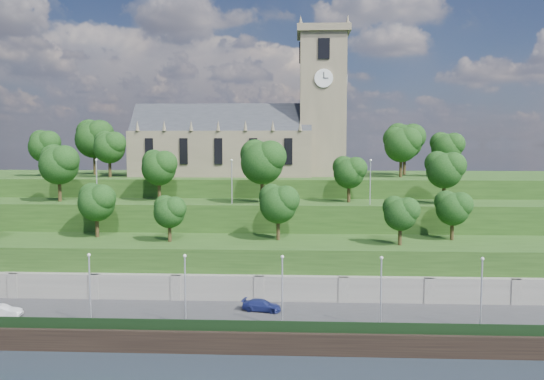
{
  "coord_description": "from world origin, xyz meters",
  "views": [
    {
      "loc": [
        9.43,
        -50.48,
        20.54
      ],
      "look_at": [
        5.67,
        30.0,
        13.72
      ],
      "focal_mm": 35.0,
      "sensor_mm": 36.0,
      "label": 1
    }
  ],
  "objects": [
    {
      "name": "embankment_lower",
      "position": [
        0.0,
        18.0,
        4.0
      ],
      "size": [
        160.0,
        12.0,
        8.0
      ],
      "primitive_type": "cube",
      "color": "#204015",
      "rests_on": "ground"
    },
    {
      "name": "retaining_wall",
      "position": [
        0.0,
        11.97,
        2.5
      ],
      "size": [
        160.0,
        2.1,
        5.0
      ],
      "color": "slate",
      "rests_on": "ground"
    },
    {
      "name": "quay_wall",
      "position": [
        0.0,
        -0.05,
        1.1
      ],
      "size": [
        160.0,
        0.5,
        2.2
      ],
      "primitive_type": "cube",
      "color": "black",
      "rests_on": "ground"
    },
    {
      "name": "lamp_posts_upper",
      "position": [
        0.0,
        26.0,
        15.86
      ],
      "size": [
        40.36,
        0.36,
        6.55
      ],
      "color": "#B2B2B7",
      "rests_on": "embankment_upper"
    },
    {
      "name": "trees_upper",
      "position": [
        0.19,
        28.01,
        17.71
      ],
      "size": [
        63.32,
        8.79,
        9.41
      ],
      "color": "#2E2311",
      "rests_on": "embankment_upper"
    },
    {
      "name": "car_right",
      "position": [
        5.57,
        7.46,
        2.64
      ],
      "size": [
        4.66,
        2.63,
        1.27
      ],
      "primitive_type": "imported",
      "rotation": [
        0.0,
        0.0,
        1.37
      ],
      "color": "navy",
      "rests_on": "promenade"
    },
    {
      "name": "trees_lower",
      "position": [
        -1.48,
        18.21,
        12.68
      ],
      "size": [
        66.69,
        8.81,
        7.42
      ],
      "color": "#2E2311",
      "rests_on": "embankment_lower"
    },
    {
      "name": "trees_hilltop",
      "position": [
        -0.35,
        45.29,
        21.22
      ],
      "size": [
        77.07,
        15.94,
        10.44
      ],
      "color": "#2E2311",
      "rests_on": "hilltop"
    },
    {
      "name": "ground",
      "position": [
        0.0,
        0.0,
        0.0
      ],
      "size": [
        320.0,
        320.0,
        0.0
      ],
      "primitive_type": "plane",
      "color": "black",
      "rests_on": "ground"
    },
    {
      "name": "lamp_posts_promenade",
      "position": [
        -2.0,
        2.5,
        6.3
      ],
      "size": [
        60.36,
        0.36,
        7.41
      ],
      "color": "#B2B2B7",
      "rests_on": "promenade"
    },
    {
      "name": "fence",
      "position": [
        0.0,
        0.6,
        2.6
      ],
      "size": [
        160.0,
        0.1,
        1.2
      ],
      "primitive_type": "cube",
      "color": "black",
      "rests_on": "promenade"
    },
    {
      "name": "embankment_upper",
      "position": [
        0.0,
        29.0,
        6.0
      ],
      "size": [
        160.0,
        10.0,
        12.0
      ],
      "primitive_type": "cube",
      "color": "#204015",
      "rests_on": "ground"
    },
    {
      "name": "promenade",
      "position": [
        0.0,
        6.0,
        1.0
      ],
      "size": [
        160.0,
        12.0,
        2.0
      ],
      "primitive_type": "cube",
      "color": "#2D2D30",
      "rests_on": "ground"
    },
    {
      "name": "church",
      "position": [
        0.79,
        45.98,
        22.52
      ],
      "size": [
        38.6,
        12.35,
        27.6
      ],
      "color": "#695E49",
      "rests_on": "hilltop"
    },
    {
      "name": "car_middle",
      "position": [
        -22.34,
        3.77,
        2.69
      ],
      "size": [
        4.32,
        1.83,
        1.39
      ],
      "primitive_type": "imported",
      "rotation": [
        0.0,
        0.0,
        1.66
      ],
      "color": "#BBBBC0",
      "rests_on": "promenade"
    },
    {
      "name": "hilltop",
      "position": [
        0.0,
        50.0,
        7.5
      ],
      "size": [
        160.0,
        32.0,
        15.0
      ],
      "primitive_type": "cube",
      "color": "#204015",
      "rests_on": "ground"
    }
  ]
}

